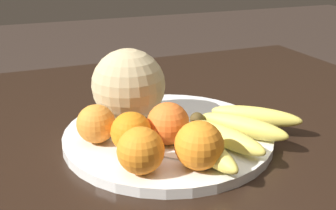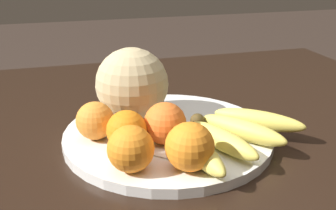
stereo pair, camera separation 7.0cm
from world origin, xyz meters
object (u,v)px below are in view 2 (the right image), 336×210
(orange_front_left, at_px, (131,149))
(orange_front_right, at_px, (127,130))
(orange_mid_center, at_px, (165,123))
(produce_tag, at_px, (172,156))
(banana_bunch, at_px, (230,134))
(fruit_bowl, at_px, (168,134))
(melon, at_px, (132,84))
(orange_back_left, at_px, (190,147))
(kitchen_table, at_px, (168,194))
(orange_back_right, at_px, (95,121))

(orange_front_left, xyz_separation_m, orange_front_right, (-0.01, -0.07, -0.00))
(orange_mid_center, bearing_deg, produce_tag, 87.92)
(banana_bunch, distance_m, orange_front_left, 0.18)
(orange_front_left, xyz_separation_m, orange_mid_center, (-0.07, -0.07, 0.00))
(fruit_bowl, xyz_separation_m, melon, (0.05, -0.07, 0.08))
(orange_front_left, relative_size, orange_back_left, 0.95)
(kitchen_table, xyz_separation_m, produce_tag, (0.01, 0.06, 0.11))
(orange_front_left, xyz_separation_m, produce_tag, (-0.07, -0.02, -0.03))
(melon, xyz_separation_m, orange_back_left, (-0.05, 0.21, -0.03))
(melon, bearing_deg, kitchen_table, 108.90)
(banana_bunch, xyz_separation_m, orange_back_left, (0.09, 0.06, 0.02))
(banana_bunch, distance_m, orange_back_right, 0.23)
(banana_bunch, distance_m, produce_tag, 0.11)
(fruit_bowl, bearing_deg, orange_back_left, 87.97)
(orange_mid_center, bearing_deg, orange_front_left, 45.13)
(melon, height_order, produce_tag, melon)
(melon, bearing_deg, fruit_bowl, 124.18)
(fruit_bowl, distance_m, melon, 0.12)
(melon, xyz_separation_m, banana_bunch, (-0.14, 0.15, -0.05))
(fruit_bowl, relative_size, orange_mid_center, 5.24)
(melon, xyz_separation_m, orange_back_right, (0.08, 0.07, -0.04))
(kitchen_table, relative_size, melon, 9.52)
(orange_front_left, height_order, orange_front_right, orange_front_left)
(orange_back_left, bearing_deg, orange_front_left, -13.43)
(fruit_bowl, distance_m, banana_bunch, 0.12)
(orange_front_left, distance_m, orange_back_left, 0.09)
(orange_back_left, bearing_deg, melon, -77.86)
(melon, bearing_deg, produce_tag, 100.18)
(orange_mid_center, bearing_deg, melon, -74.72)
(melon, distance_m, banana_bunch, 0.21)
(orange_front_right, bearing_deg, produce_tag, 143.43)
(orange_front_right, bearing_deg, fruit_bowl, -149.35)
(kitchen_table, xyz_separation_m, orange_front_left, (0.08, 0.08, 0.15))
(orange_back_left, bearing_deg, kitchen_table, -86.16)
(banana_bunch, relative_size, orange_mid_center, 3.45)
(orange_front_right, bearing_deg, kitchen_table, -172.13)
(fruit_bowl, bearing_deg, orange_front_right, 30.65)
(orange_back_right, distance_m, produce_tag, 0.15)
(orange_mid_center, xyz_separation_m, orange_back_right, (0.11, -0.05, -0.00))
(kitchen_table, bearing_deg, orange_back_right, -20.36)
(fruit_bowl, bearing_deg, orange_front_left, 52.67)
(melon, xyz_separation_m, orange_front_right, (0.03, 0.12, -0.04))
(fruit_bowl, xyz_separation_m, orange_front_right, (0.08, 0.05, 0.04))
(orange_mid_center, height_order, orange_back_right, orange_mid_center)
(banana_bunch, bearing_deg, produce_tag, -109.43)
(kitchen_table, height_order, orange_back_right, orange_back_right)
(melon, height_order, orange_front_right, melon)
(melon, height_order, banana_bunch, melon)
(orange_front_left, relative_size, orange_front_right, 1.05)
(fruit_bowl, distance_m, orange_back_left, 0.14)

